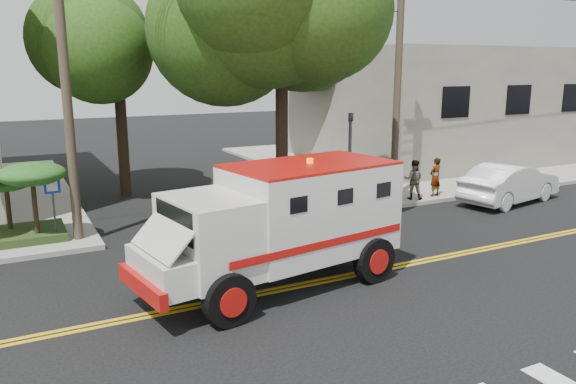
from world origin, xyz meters
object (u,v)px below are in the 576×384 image
pedestrian_a (435,177)px  pedestrian_b (414,180)px  armored_truck (282,219)px  parked_sedan (510,183)px

pedestrian_a → pedestrian_b: size_ratio=1.00×
armored_truck → pedestrian_a: armored_truck is taller
pedestrian_a → pedestrian_b: bearing=-10.0°
parked_sedan → pedestrian_b: size_ratio=3.05×
pedestrian_b → armored_truck: bearing=71.7°
armored_truck → pedestrian_b: bearing=23.3°
armored_truck → parked_sedan: armored_truck is taller
armored_truck → pedestrian_a: (9.44, 5.27, -0.75)m
armored_truck → pedestrian_b: (8.35, 5.27, -0.75)m
parked_sedan → pedestrian_b: 3.76m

